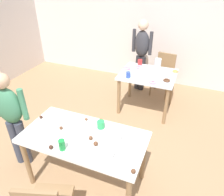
% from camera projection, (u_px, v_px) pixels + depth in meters
% --- Properties ---
extents(ground_plane, '(6.40, 6.40, 0.00)m').
position_uv_depth(ground_plane, '(93.00, 178.00, 2.78)').
color(ground_plane, '#9E7A56').
extents(wall_back, '(6.40, 0.10, 2.60)m').
position_uv_depth(wall_back, '(155.00, 25.00, 4.63)').
color(wall_back, silver).
rests_on(wall_back, ground_plane).
extents(dining_table_near, '(1.40, 0.71, 0.75)m').
position_uv_depth(dining_table_near, '(84.00, 142.00, 2.41)').
color(dining_table_near, white).
rests_on(dining_table_near, ground_plane).
extents(dining_table_far, '(0.97, 0.80, 0.75)m').
position_uv_depth(dining_table_far, '(148.00, 79.00, 3.83)').
color(dining_table_far, silver).
rests_on(dining_table_far, ground_plane).
extents(chair_far_table, '(0.45, 0.45, 0.87)m').
position_uv_depth(chair_far_table, '(164.00, 72.00, 4.45)').
color(chair_far_table, olive).
rests_on(chair_far_table, ground_plane).
extents(person_girl_near, '(0.45, 0.27, 1.37)m').
position_uv_depth(person_girl_near, '(12.00, 115.00, 2.61)').
color(person_girl_near, '#383D4C').
rests_on(person_girl_near, ground_plane).
extents(person_adult_far, '(0.45, 0.26, 1.52)m').
position_uv_depth(person_adult_far, '(142.00, 50.00, 4.38)').
color(person_adult_far, '#28282D').
rests_on(person_adult_far, ground_plane).
extents(mixing_bowl, '(0.19, 0.19, 0.08)m').
position_uv_depth(mixing_bowl, '(104.00, 155.00, 2.07)').
color(mixing_bowl, white).
rests_on(mixing_bowl, dining_table_near).
extents(soda_can, '(0.07, 0.07, 0.12)m').
position_uv_depth(soda_can, '(62.00, 145.00, 2.16)').
color(soda_can, '#198438').
rests_on(soda_can, dining_table_near).
extents(fork_near, '(0.17, 0.02, 0.01)m').
position_uv_depth(fork_near, '(114.00, 129.00, 2.46)').
color(fork_near, silver).
rests_on(fork_near, dining_table_near).
extents(cup_near_0, '(0.09, 0.09, 0.10)m').
position_uv_depth(cup_near_0, '(117.00, 138.00, 2.26)').
color(cup_near_0, white).
rests_on(cup_near_0, dining_table_near).
extents(cup_near_1, '(0.09, 0.09, 0.09)m').
position_uv_depth(cup_near_1, '(101.00, 125.00, 2.46)').
color(cup_near_1, green).
rests_on(cup_near_1, dining_table_near).
extents(cake_ball_0, '(0.05, 0.05, 0.05)m').
position_uv_depth(cake_ball_0, '(51.00, 147.00, 2.18)').
color(cake_ball_0, '#3D2319').
rests_on(cake_ball_0, dining_table_near).
extents(cake_ball_1, '(0.04, 0.04, 0.04)m').
position_uv_depth(cake_ball_1, '(61.00, 128.00, 2.45)').
color(cake_ball_1, brown).
rests_on(cake_ball_1, dining_table_near).
extents(cake_ball_2, '(0.05, 0.05, 0.05)m').
position_uv_depth(cake_ball_2, '(91.00, 138.00, 2.30)').
color(cake_ball_2, brown).
rests_on(cake_ball_2, dining_table_near).
extents(cake_ball_3, '(0.05, 0.05, 0.05)m').
position_uv_depth(cake_ball_3, '(133.00, 171.00, 1.92)').
color(cake_ball_3, brown).
rests_on(cake_ball_3, dining_table_near).
extents(cake_ball_4, '(0.05, 0.05, 0.05)m').
position_uv_depth(cake_ball_4, '(96.00, 144.00, 2.22)').
color(cake_ball_4, brown).
rests_on(cake_ball_4, dining_table_near).
extents(cake_ball_5, '(0.05, 0.05, 0.05)m').
position_uv_depth(cake_ball_5, '(101.00, 121.00, 2.56)').
color(cake_ball_5, brown).
rests_on(cake_ball_5, dining_table_near).
extents(cake_ball_6, '(0.04, 0.04, 0.04)m').
position_uv_depth(cake_ball_6, '(86.00, 119.00, 2.60)').
color(cake_ball_6, brown).
rests_on(cake_ball_6, dining_table_near).
extents(cake_ball_7, '(0.04, 0.04, 0.04)m').
position_uv_depth(cake_ball_7, '(41.00, 117.00, 2.63)').
color(cake_ball_7, '#3D2319').
rests_on(cake_ball_7, dining_table_near).
extents(pitcher_far, '(0.12, 0.12, 0.25)m').
position_uv_depth(pitcher_far, '(158.00, 65.00, 3.78)').
color(pitcher_far, white).
rests_on(pitcher_far, dining_table_far).
extents(cup_far_0, '(0.07, 0.07, 0.11)m').
position_uv_depth(cup_far_0, '(158.00, 65.00, 3.95)').
color(cup_far_0, green).
rests_on(cup_far_0, dining_table_far).
extents(cup_far_1, '(0.09, 0.09, 0.11)m').
position_uv_depth(cup_far_1, '(140.00, 62.00, 4.09)').
color(cup_far_1, red).
rests_on(cup_far_1, dining_table_far).
extents(cup_far_2, '(0.08, 0.08, 0.11)m').
position_uv_depth(cup_far_2, '(128.00, 75.00, 3.61)').
color(cup_far_2, '#3351B2').
rests_on(cup_far_2, dining_table_far).
extents(cup_far_3, '(0.09, 0.09, 0.10)m').
position_uv_depth(cup_far_3, '(141.00, 70.00, 3.78)').
color(cup_far_3, white).
rests_on(cup_far_3, dining_table_far).
extents(donut_far_0, '(0.12, 0.12, 0.03)m').
position_uv_depth(donut_far_0, '(167.00, 80.00, 3.51)').
color(donut_far_0, brown).
rests_on(donut_far_0, dining_table_far).
extents(donut_far_1, '(0.13, 0.13, 0.04)m').
position_uv_depth(donut_far_1, '(153.00, 82.00, 3.45)').
color(donut_far_1, pink).
rests_on(donut_far_1, dining_table_far).
extents(donut_far_2, '(0.10, 0.10, 0.03)m').
position_uv_depth(donut_far_2, '(175.00, 71.00, 3.82)').
color(donut_far_2, gold).
rests_on(donut_far_2, dining_table_far).
extents(donut_far_3, '(0.12, 0.12, 0.04)m').
position_uv_depth(donut_far_3, '(131.00, 72.00, 3.77)').
color(donut_far_3, white).
rests_on(donut_far_3, dining_table_far).
extents(donut_far_4, '(0.14, 0.14, 0.04)m').
position_uv_depth(donut_far_4, '(139.00, 67.00, 3.97)').
color(donut_far_4, pink).
rests_on(donut_far_4, dining_table_far).
extents(donut_far_5, '(0.13, 0.13, 0.04)m').
position_uv_depth(donut_far_5, '(127.00, 68.00, 3.94)').
color(donut_far_5, pink).
rests_on(donut_far_5, dining_table_far).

